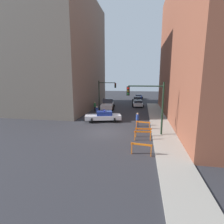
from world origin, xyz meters
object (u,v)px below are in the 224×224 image
at_px(traffic_light_near, 151,100).
at_px(police_car, 103,116).
at_px(parked_car_near, 138,103).
at_px(barrier_corner, 143,124).
at_px(pedestrian_crossing, 97,112).
at_px(pedestrian_corner, 95,106).
at_px(white_truck, 107,104).
at_px(pedestrian_sidewalk, 137,119).
at_px(barrier_back, 143,131).
at_px(traffic_light_far, 105,90).
at_px(barrier_front, 141,147).
at_px(barrier_mid, 143,134).
at_px(parked_car_far, 139,97).
at_px(parked_car_mid, 137,99).

distance_m(traffic_light_near, police_car, 8.02).
height_order(parked_car_near, barrier_corner, parked_car_near).
bearing_deg(pedestrian_crossing, traffic_light_near, -166.71).
bearing_deg(pedestrian_corner, white_truck, 95.23).
bearing_deg(police_car, pedestrian_sidewalk, -125.34).
relative_size(white_truck, barrier_back, 3.50).
distance_m(traffic_light_far, barrier_corner, 15.85).
distance_m(barrier_front, barrier_mid, 3.18).
bearing_deg(barrier_mid, barrier_front, -91.76).
distance_m(parked_car_near, barrier_back, 18.82).
height_order(white_truck, barrier_back, white_truck).
bearing_deg(barrier_mid, parked_car_far, 91.94).
bearing_deg(barrier_back, parked_car_near, 93.24).
height_order(traffic_light_near, barrier_front, traffic_light_near).
bearing_deg(police_car, pedestrian_crossing, 20.25).
bearing_deg(traffic_light_far, barrier_mid, -67.05).
bearing_deg(parked_car_near, white_truck, -146.57).
height_order(parked_car_far, barrier_front, parked_car_far).
xyz_separation_m(traffic_light_near, pedestrian_corner, (-8.84, 11.37, -2.67)).
bearing_deg(barrier_corner, parked_car_near, 93.66).
xyz_separation_m(parked_car_mid, barrier_front, (1.26, -29.72, -0.06)).
distance_m(white_truck, parked_car_far, 17.84).
relative_size(parked_car_far, barrier_corner, 2.75).
height_order(pedestrian_sidewalk, barrier_mid, pedestrian_sidewalk).
relative_size(pedestrian_corner, pedestrian_sidewalk, 1.00).
height_order(parked_car_near, parked_car_mid, same).
height_order(white_truck, pedestrian_corner, white_truck).
xyz_separation_m(traffic_light_near, white_truck, (-7.10, 13.82, -2.62)).
bearing_deg(traffic_light_far, barrier_front, -70.55).
xyz_separation_m(parked_car_mid, pedestrian_sidewalk, (0.72, -21.80, 0.19)).
xyz_separation_m(parked_car_mid, barrier_back, (1.41, -25.57, -0.06)).
relative_size(barrier_mid, barrier_back, 1.00).
height_order(traffic_light_near, police_car, traffic_light_near).
xyz_separation_m(police_car, white_truck, (-1.26, 9.10, 0.18)).
relative_size(traffic_light_far, barrier_front, 3.26).
height_order(parked_car_mid, barrier_mid, parked_car_mid).
xyz_separation_m(police_car, pedestrian_crossing, (-1.42, 2.07, 0.14)).
distance_m(traffic_light_far, police_car, 11.43).
xyz_separation_m(barrier_mid, barrier_back, (0.06, 0.97, 0.00)).
distance_m(white_truck, parked_car_mid, 12.08).
height_order(white_truck, pedestrian_crossing, white_truck).
xyz_separation_m(white_truck, parked_car_near, (5.42, 4.17, -0.23)).
relative_size(pedestrian_sidewalk, barrier_front, 1.04).
relative_size(traffic_light_far, barrier_mid, 3.26).
distance_m(parked_car_near, pedestrian_corner, 9.76).
relative_size(traffic_light_far, barrier_back, 3.26).
bearing_deg(white_truck, barrier_back, -72.31).
bearing_deg(pedestrian_corner, barrier_back, -15.49).
xyz_separation_m(parked_car_far, barrier_mid, (1.11, -32.60, -0.06)).
bearing_deg(parked_car_near, barrier_back, -90.92).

